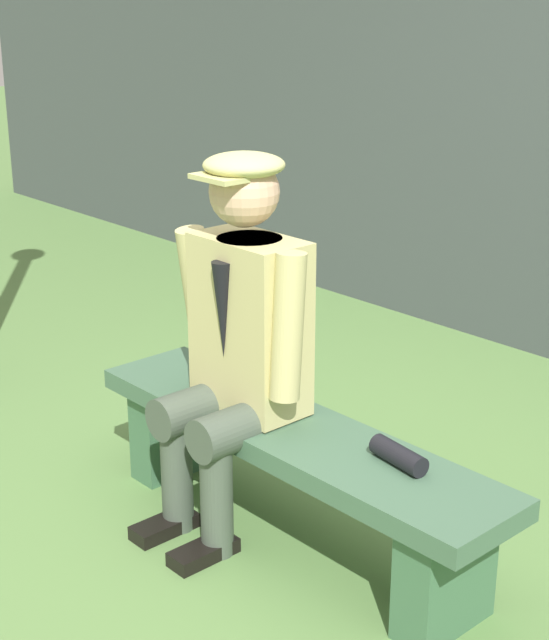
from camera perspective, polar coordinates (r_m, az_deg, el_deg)
ground_plane at (r=3.46m, az=0.93°, el=-12.55°), size 30.00×30.00×0.00m
bench at (r=3.31m, az=0.96°, el=-8.11°), size 1.67×0.38×0.42m
seated_man at (r=3.25m, az=-2.17°, el=-0.75°), size 0.56×0.54×1.31m
rolled_magazine at (r=3.01m, az=7.25°, el=-7.85°), size 0.21×0.09×0.07m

